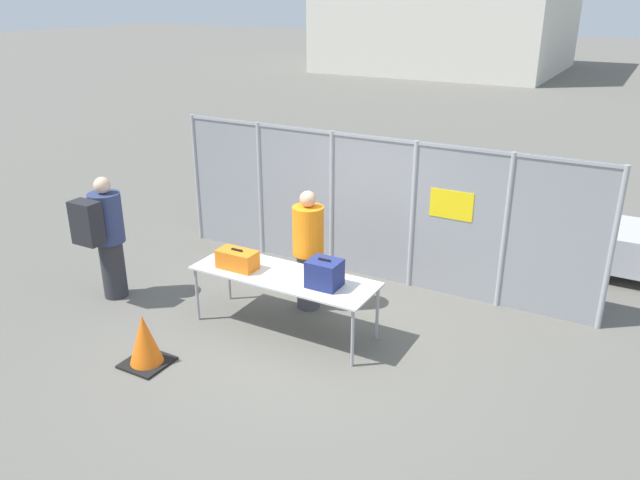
# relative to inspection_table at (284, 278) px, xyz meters

# --- Properties ---
(ground_plane) EXTENTS (120.00, 120.00, 0.00)m
(ground_plane) POSITION_rel_inspection_table_xyz_m (0.25, -0.13, -0.72)
(ground_plane) COLOR #605E56
(fence_section) EXTENTS (6.53, 0.07, 2.14)m
(fence_section) POSITION_rel_inspection_table_xyz_m (0.26, 1.98, 0.40)
(fence_section) COLOR #9EA0A5
(fence_section) RESTS_ON ground_plane
(inspection_table) EXTENTS (2.36, 0.80, 0.76)m
(inspection_table) POSITION_rel_inspection_table_xyz_m (0.00, 0.00, 0.00)
(inspection_table) COLOR silver
(inspection_table) RESTS_ON ground_plane
(suitcase_orange) EXTENTS (0.50, 0.27, 0.26)m
(suitcase_orange) POSITION_rel_inspection_table_xyz_m (-0.61, -0.12, 0.17)
(suitcase_orange) COLOR orange
(suitcase_orange) RESTS_ON inspection_table
(suitcase_navy) EXTENTS (0.38, 0.32, 0.35)m
(suitcase_navy) POSITION_rel_inspection_table_xyz_m (0.59, -0.03, 0.21)
(suitcase_navy) COLOR navy
(suitcase_navy) RESTS_ON inspection_table
(traveler_hooded) EXTENTS (0.43, 0.67, 1.74)m
(traveler_hooded) POSITION_rel_inspection_table_xyz_m (-2.59, -0.43, 0.24)
(traveler_hooded) COLOR #2D2D33
(traveler_hooded) RESTS_ON ground_plane
(security_worker_near) EXTENTS (0.41, 0.41, 1.65)m
(security_worker_near) POSITION_rel_inspection_table_xyz_m (-0.04, 0.67, 0.14)
(security_worker_near) COLOR #4C4C51
(security_worker_near) RESTS_ON ground_plane
(utility_trailer) EXTENTS (4.31, 1.99, 0.73)m
(utility_trailer) POSITION_rel_inspection_table_xyz_m (2.60, 3.95, -0.29)
(utility_trailer) COLOR #B2B2B7
(utility_trailer) RESTS_ON ground_plane
(distant_hangar) EXTENTS (11.74, 10.77, 6.61)m
(distant_hangar) POSITION_rel_inspection_table_xyz_m (-7.47, 28.74, 2.59)
(distant_hangar) COLOR beige
(distant_hangar) RESTS_ON ground_plane
(traffic_cone) EXTENTS (0.50, 0.50, 0.63)m
(traffic_cone) POSITION_rel_inspection_table_xyz_m (-0.97, -1.45, -0.42)
(traffic_cone) COLOR black
(traffic_cone) RESTS_ON ground_plane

